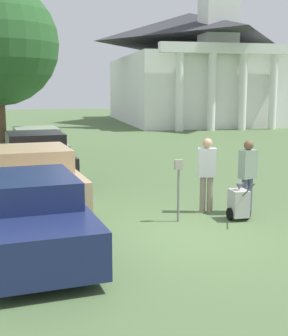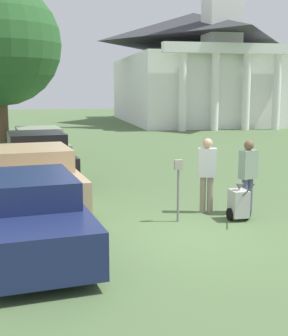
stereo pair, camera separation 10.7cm
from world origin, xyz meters
name	(u,v)px [view 2 (the right image)]	position (x,y,z in m)	size (l,w,h in m)	color
ground_plane	(186,238)	(0.00, 0.00, 0.00)	(120.00, 120.00, 0.00)	#4C663D
parked_car_navy	(29,212)	(-3.00, 0.13, 0.65)	(2.40, 5.24, 1.39)	#19234C
parked_car_tan	(33,179)	(-3.00, 3.15, 0.71)	(2.51, 5.04, 1.52)	tan
parked_car_black	(36,159)	(-3.00, 6.52, 0.72)	(2.48, 5.06, 1.56)	black
parked_car_sage	(38,146)	(-3.00, 10.21, 0.67)	(2.44, 4.98, 1.42)	gray
parking_meter	(178,179)	(0.15, 1.16, 0.97)	(0.18, 0.09, 1.39)	slate
person_worker	(207,170)	(1.03, 1.79, 1.01)	(0.46, 0.33, 1.77)	gray
person_supervisor	(248,172)	(1.93, 1.49, 0.99)	(0.47, 0.36, 1.74)	#515670
equipment_cart	(239,203)	(1.52, 1.00, 0.39)	(0.47, 0.99, 1.00)	#B2B2AD
church	(194,62)	(9.99, 31.20, 5.18)	(11.83, 18.00, 24.37)	white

